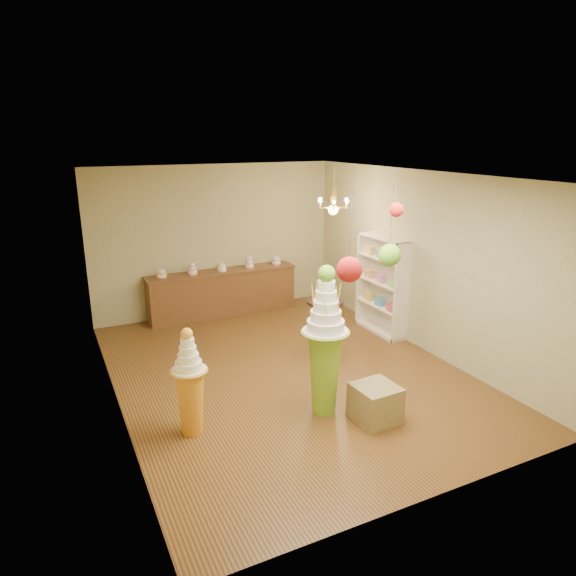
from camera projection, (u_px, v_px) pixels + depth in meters
name	position (u px, v px, depth m)	size (l,w,h in m)	color
floor	(286.00, 372.00, 7.99)	(6.50, 6.50, 0.00)	brown
ceiling	(286.00, 175.00, 7.13)	(6.50, 6.50, 0.00)	silver
wall_back	(216.00, 240.00, 10.36)	(5.00, 0.04, 3.00)	tan
wall_front	(438.00, 364.00, 4.76)	(5.00, 0.04, 3.00)	tan
wall_left	(109.00, 302.00, 6.51)	(0.04, 6.50, 3.00)	tan
wall_right	(420.00, 261.00, 8.61)	(0.04, 6.50, 3.00)	tan
pedestal_green	(325.00, 354.00, 6.61)	(0.59, 0.59, 2.01)	#7CAD26
pedestal_orange	(190.00, 392.00, 6.21)	(0.48, 0.48, 1.38)	orange
burlap_riser	(375.00, 403.00, 6.57)	(0.53, 0.53, 0.48)	olive
sideboard	(223.00, 292.00, 10.41)	(3.04, 0.54, 1.16)	brown
shelving_unit	(382.00, 285.00, 9.40)	(0.33, 1.20, 1.80)	#EEE5CD
round_table	(325.00, 316.00, 8.86)	(0.75, 0.75, 0.82)	black
vase	(325.00, 295.00, 8.75)	(0.19, 0.19, 0.19)	#EEE5CD
pom_red_left	(349.00, 269.00, 5.60)	(0.29, 0.29, 1.01)	#3D362C
pom_green_mid	(390.00, 255.00, 6.26)	(0.28, 0.28, 1.01)	#3D362C
pom_red_right	(396.00, 210.00, 5.93)	(0.17, 0.17, 0.38)	#3D362C
chandelier	(333.00, 207.00, 9.17)	(0.63, 0.63, 0.85)	#ECC053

